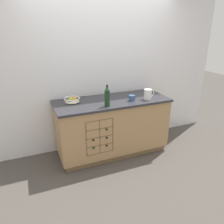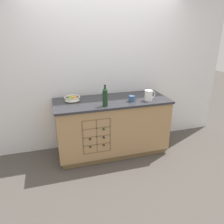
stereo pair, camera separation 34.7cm
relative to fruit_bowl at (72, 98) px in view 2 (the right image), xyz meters
name	(u,v)px [view 2 (the right image)]	position (x,y,z in m)	size (l,w,h in m)	color
ground_plane	(112,151)	(0.60, -0.13, -0.96)	(14.00, 14.00, 0.00)	#4C4742
back_wall	(105,72)	(0.60, 0.28, 0.32)	(4.40, 0.06, 2.55)	white
kitchen_island	(112,126)	(0.60, -0.13, -0.49)	(1.80, 0.73, 0.92)	brown
fruit_bowl	(72,98)	(0.00, 0.00, 0.00)	(0.24, 0.24, 0.08)	silver
white_pitcher	(149,95)	(1.13, -0.31, 0.04)	(0.18, 0.12, 0.16)	white
ceramic_mug	(132,99)	(0.87, -0.27, 0.00)	(0.13, 0.09, 0.09)	#385684
standing_wine_bottle	(105,97)	(0.43, -0.36, 0.10)	(0.08, 0.08, 0.31)	#19381E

